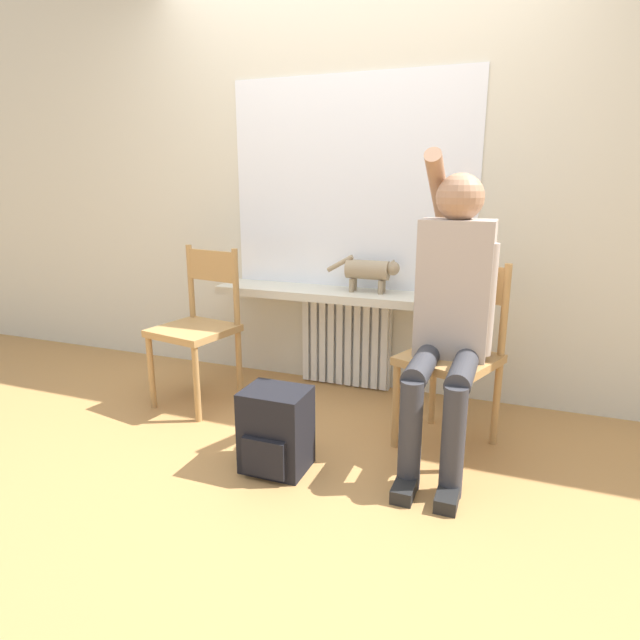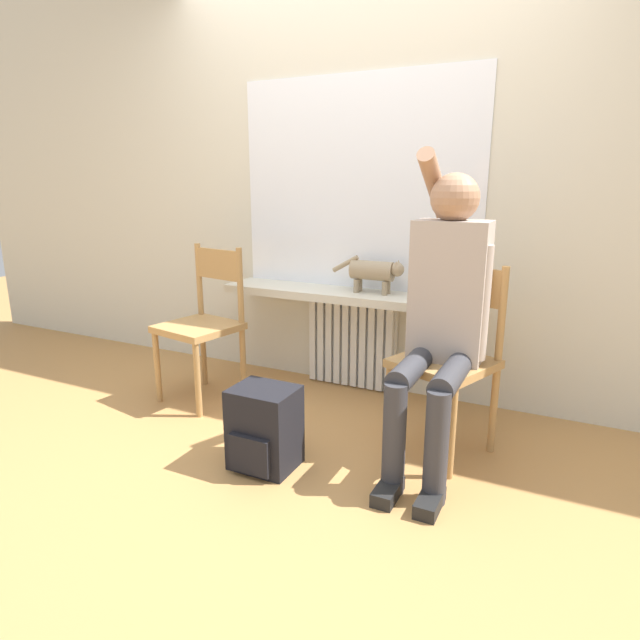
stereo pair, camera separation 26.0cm
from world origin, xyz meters
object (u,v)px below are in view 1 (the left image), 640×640
object	(u,v)px
chair_left	(198,324)
backpack	(276,430)
chair_right	(454,352)
person	(451,304)
cat	(370,270)

from	to	relation	value
chair_left	backpack	size ratio (longest dim) A/B	2.40
chair_left	chair_right	bearing A→B (deg)	10.40
person	cat	xyz separation A→B (m)	(-0.56, 0.60, 0.03)
cat	person	bearing A→B (deg)	-47.16
chair_left	person	xyz separation A→B (m)	(1.46, -0.12, 0.27)
chair_left	cat	bearing A→B (deg)	38.88
chair_right	cat	world-z (taller)	chair_right
chair_left	chair_right	world-z (taller)	same
cat	backpack	bearing A→B (deg)	-97.70
person	cat	size ratio (longest dim) A/B	3.19
chair_left	cat	world-z (taller)	chair_left
chair_right	backpack	distance (m)	0.95
person	chair_right	bearing A→B (deg)	83.02
person	backpack	world-z (taller)	person
chair_left	backpack	bearing A→B (deg)	-25.41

